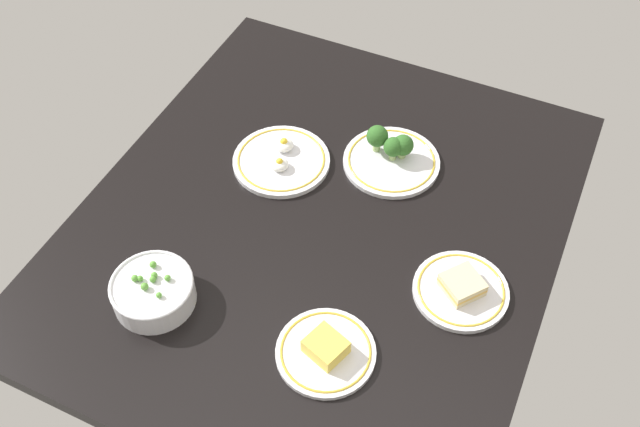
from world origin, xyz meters
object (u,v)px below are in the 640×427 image
bowl_peas (153,291)px  plate_broccoli (391,155)px  plate_sandwich (461,289)px  plate_eggs (281,160)px  plate_cheese (326,351)px

bowl_peas → plate_broccoli: 61.45cm
plate_sandwich → plate_eggs: (-16.93, -48.23, -0.24)cm
bowl_peas → plate_broccoli: bearing=152.7°
plate_cheese → bowl_peas: bearing=-84.8°
bowl_peas → plate_broccoli: size_ratio=0.73×
bowl_peas → plate_eggs: (-43.77, 5.61, -2.15)cm
bowl_peas → plate_eggs: 44.19cm
plate_eggs → bowl_peas: bearing=-7.3°
plate_broccoli → plate_sandwich: bearing=42.7°
bowl_peas → plate_sandwich: (-26.84, 53.84, -1.91)cm
plate_broccoli → plate_eggs: (10.81, -22.59, -1.12)cm
bowl_peas → plate_sandwich: size_ratio=0.85×
plate_cheese → plate_sandwich: 30.04cm
plate_cheese → plate_sandwich: size_ratio=0.99×
plate_broccoli → plate_eggs: bearing=-64.4°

